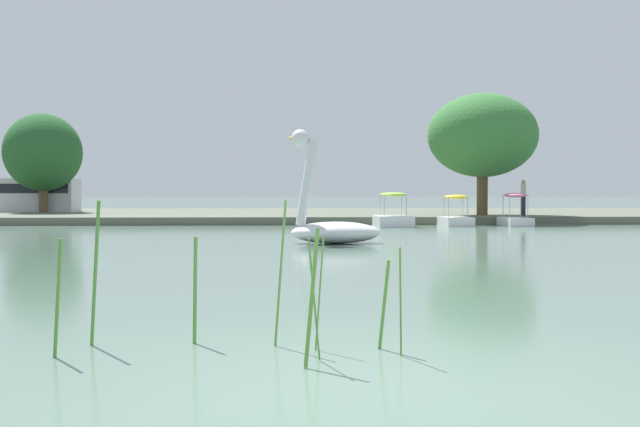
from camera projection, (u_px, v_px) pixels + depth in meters
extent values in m
plane|color=#567060|center=(366.00, 377.00, 6.04)|extent=(576.08, 576.08, 0.00)
cube|color=#5B6051|center=(295.00, 215.00, 44.88)|extent=(138.01, 20.51, 0.37)
ellipsoid|color=white|center=(336.00, 233.00, 22.12)|extent=(2.71, 1.66, 0.64)
cylinder|color=white|center=(307.00, 182.00, 21.99)|extent=(0.69, 0.32, 2.55)
sphere|color=white|center=(300.00, 138.00, 21.93)|extent=(0.54, 0.54, 0.51)
cone|color=yellow|center=(293.00, 138.00, 21.91)|extent=(0.34, 0.30, 0.28)
cube|color=white|center=(393.00, 221.00, 33.20)|extent=(1.56, 2.36, 0.48)
ellipsoid|color=#8CCC38|center=(393.00, 195.00, 33.17)|extent=(1.23, 1.48, 0.20)
cylinder|color=#B7B7BF|center=(380.00, 205.00, 33.73)|extent=(0.04, 0.04, 0.92)
cylinder|color=#B7B7BF|center=(401.00, 205.00, 33.80)|extent=(0.04, 0.04, 0.92)
cylinder|color=#B7B7BF|center=(384.00, 205.00, 32.57)|extent=(0.04, 0.04, 0.92)
cylinder|color=#B7B7BF|center=(406.00, 205.00, 32.63)|extent=(0.04, 0.04, 0.92)
cube|color=white|center=(456.00, 221.00, 33.82)|extent=(1.29, 2.02, 0.41)
ellipsoid|color=yellow|center=(456.00, 197.00, 33.79)|extent=(1.12, 1.04, 0.20)
cylinder|color=#B7B7BF|center=(444.00, 207.00, 34.14)|extent=(0.04, 0.04, 0.89)
cylinder|color=#B7B7BF|center=(463.00, 207.00, 34.23)|extent=(0.04, 0.04, 0.89)
cylinder|color=#B7B7BF|center=(449.00, 207.00, 33.36)|extent=(0.04, 0.04, 0.89)
cylinder|color=#B7B7BF|center=(468.00, 207.00, 33.45)|extent=(0.04, 0.04, 0.89)
cube|color=white|center=(515.00, 222.00, 33.92)|extent=(1.13, 2.01, 0.38)
ellipsoid|color=pink|center=(515.00, 195.00, 33.89)|extent=(1.05, 1.19, 0.20)
cylinder|color=#B7B7BF|center=(503.00, 206.00, 34.34)|extent=(0.04, 0.04, 1.00)
cylinder|color=#B7B7BF|center=(521.00, 206.00, 34.39)|extent=(0.04, 0.04, 1.00)
cylinder|color=#B7B7BF|center=(510.00, 207.00, 33.41)|extent=(0.04, 0.04, 1.00)
cylinder|color=#B7B7BF|center=(528.00, 207.00, 33.46)|extent=(0.04, 0.04, 1.00)
cylinder|color=brown|center=(482.00, 181.00, 37.86)|extent=(0.54, 0.54, 3.45)
ellipsoid|color=#387538|center=(483.00, 135.00, 37.80)|extent=(7.61, 7.66, 4.16)
cylinder|color=brown|center=(43.00, 193.00, 43.02)|extent=(0.52, 0.52, 2.21)
ellipsoid|color=#235628|center=(43.00, 152.00, 42.95)|extent=(4.80, 5.41, 4.39)
cube|color=#23283D|center=(523.00, 206.00, 37.14)|extent=(0.22, 0.20, 0.95)
cube|color=beige|center=(523.00, 190.00, 37.12)|extent=(0.25, 0.23, 0.59)
sphere|color=tan|center=(523.00, 182.00, 37.11)|extent=(0.22, 0.22, 0.22)
cube|color=silver|center=(39.00, 195.00, 44.45)|extent=(4.50, 2.09, 1.95)
cube|color=black|center=(39.00, 189.00, 44.44)|extent=(4.15, 2.11, 0.55)
cylinder|color=#568E38|center=(280.00, 273.00, 7.27)|extent=(0.12, 0.05, 1.40)
cylinder|color=#568E38|center=(195.00, 290.00, 7.40)|extent=(0.05, 0.06, 1.04)
cylinder|color=#568E38|center=(400.00, 302.00, 6.76)|extent=(0.05, 0.15, 0.99)
cylinder|color=#568E38|center=(384.00, 305.00, 7.10)|extent=(0.11, 0.10, 0.85)
cylinder|color=#568E38|center=(314.00, 300.00, 6.55)|extent=(0.12, 0.16, 1.08)
cylinder|color=#568E38|center=(320.00, 292.00, 7.11)|extent=(0.10, 0.10, 1.07)
cylinder|color=#568E38|center=(58.00, 298.00, 6.75)|extent=(0.10, 0.07, 1.07)
cylinder|color=#568E38|center=(312.00, 297.00, 6.41)|extent=(0.14, 0.18, 1.17)
cylinder|color=#568E38|center=(95.00, 273.00, 7.24)|extent=(0.14, 0.14, 1.40)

